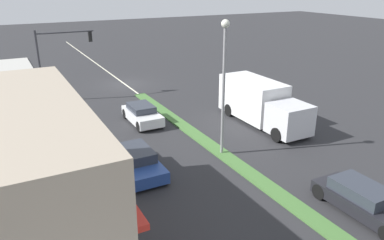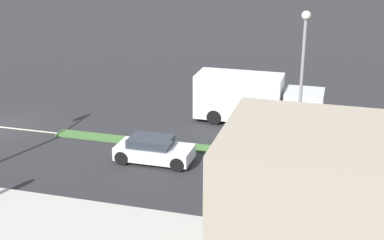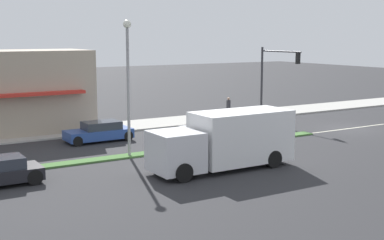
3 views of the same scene
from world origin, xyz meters
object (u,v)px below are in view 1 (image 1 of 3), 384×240
(warning_aframe_sign, at_px, (68,94))
(delivery_truck, at_px, (260,103))
(street_lamp, at_px, (224,72))
(sedan_dark, at_px, (363,200))
(pedestrian, at_px, (44,100))
(coupe_blue, at_px, (137,161))
(van_white, at_px, (142,114))
(traffic_signal_main, at_px, (57,52))

(warning_aframe_sign, relative_size, delivery_truck, 0.11)
(street_lamp, xyz_separation_m, sedan_dark, (-2.20, 7.68, -4.16))
(pedestrian, bearing_deg, delivery_truck, 144.50)
(coupe_blue, bearing_deg, van_white, -112.92)
(pedestrian, relative_size, coupe_blue, 0.40)
(traffic_signal_main, bearing_deg, van_white, 114.88)
(traffic_signal_main, height_order, sedan_dark, traffic_signal_main)
(van_white, bearing_deg, street_lamp, 107.85)
(coupe_blue, xyz_separation_m, sedan_dark, (-7.20, 7.89, 0.01))
(warning_aframe_sign, bearing_deg, coupe_blue, 92.81)
(warning_aframe_sign, relative_size, sedan_dark, 0.19)
(pedestrian, xyz_separation_m, van_white, (-5.66, 5.40, -0.37))
(traffic_signal_main, bearing_deg, street_lamp, 111.82)
(pedestrian, height_order, delivery_truck, delivery_truck)
(warning_aframe_sign, height_order, coupe_blue, coupe_blue)
(sedan_dark, bearing_deg, pedestrian, -63.20)
(warning_aframe_sign, bearing_deg, sedan_dark, 109.26)
(sedan_dark, bearing_deg, warning_aframe_sign, -70.74)
(street_lamp, relative_size, van_white, 1.94)
(coupe_blue, xyz_separation_m, van_white, (-2.80, -6.62, 0.02))
(coupe_blue, bearing_deg, delivery_truck, -164.12)
(delivery_truck, xyz_separation_m, van_white, (7.20, -3.78, -0.84))
(delivery_truck, bearing_deg, sedan_dark, 75.39)
(traffic_signal_main, bearing_deg, sedan_dark, 109.91)
(delivery_truck, distance_m, van_white, 8.17)
(traffic_signal_main, xyz_separation_m, coupe_blue, (-1.12, 15.08, -3.29))
(coupe_blue, bearing_deg, warning_aframe_sign, -87.19)
(traffic_signal_main, height_order, delivery_truck, traffic_signal_main)
(street_lamp, height_order, coupe_blue, street_lamp)
(street_lamp, distance_m, warning_aframe_sign, 16.63)
(warning_aframe_sign, distance_m, van_white, 8.89)
(coupe_blue, bearing_deg, pedestrian, -76.62)
(van_white, relative_size, sedan_dark, 0.87)
(pedestrian, bearing_deg, street_lamp, 122.72)
(van_white, bearing_deg, pedestrian, -43.65)
(street_lamp, relative_size, pedestrian, 4.39)
(pedestrian, xyz_separation_m, sedan_dark, (-10.06, 19.91, -0.38))
(street_lamp, height_order, warning_aframe_sign, street_lamp)
(pedestrian, relative_size, delivery_truck, 0.22)
(delivery_truck, bearing_deg, pedestrian, -35.50)
(street_lamp, relative_size, sedan_dark, 1.69)
(warning_aframe_sign, xyz_separation_m, sedan_dark, (-7.93, 22.68, 0.19))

